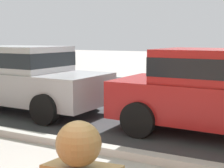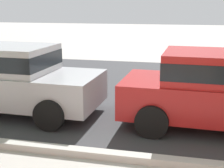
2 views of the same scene
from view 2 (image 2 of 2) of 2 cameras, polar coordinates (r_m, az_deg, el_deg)
street_surface at (r=9.56m, az=17.04°, el=-1.40°), size 60.00×9.00×0.01m
parked_car_silver at (r=7.69m, az=-17.92°, el=1.28°), size 4.16×2.04×1.56m
parked_car_red at (r=6.67m, az=19.28°, el=-0.72°), size 4.16×2.04×1.56m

